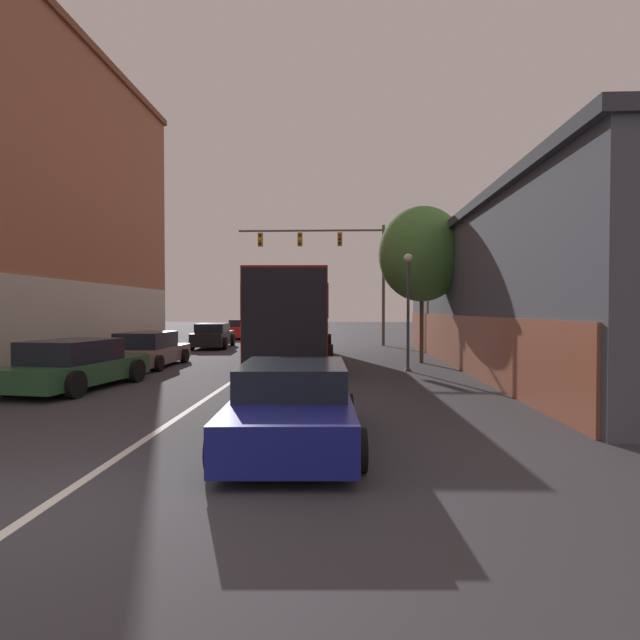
{
  "coord_description": "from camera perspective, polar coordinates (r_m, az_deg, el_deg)",
  "views": [
    {
      "loc": [
        3.23,
        -4.99,
        2.16
      ],
      "look_at": [
        2.47,
        13.36,
        1.76
      ],
      "focal_mm": 28.0,
      "sensor_mm": 36.0,
      "label": 1
    }
  ],
  "objects": [
    {
      "name": "parked_car_left_mid",
      "position": [
        37.1,
        -8.82,
        -1.08
      ],
      "size": [
        2.18,
        4.5,
        1.4
      ],
      "rotation": [
        0.0,
        0.0,
        1.62
      ],
      "color": "red",
      "rests_on": "ground_plane"
    },
    {
      "name": "building_right_storefront",
      "position": [
        20.93,
        28.23,
        3.12
      ],
      "size": [
        10.16,
        21.62,
        5.55
      ],
      "color": "#4C515B",
      "rests_on": "ground_plane"
    },
    {
      "name": "street_lamp",
      "position": [
        17.62,
        10.04,
        1.8
      ],
      "size": [
        0.31,
        0.31,
        4.09
      ],
      "color": "#47474C",
      "rests_on": "ground_plane"
    },
    {
      "name": "hatchback_foreground",
      "position": [
        8.15,
        -3.14,
        -9.71
      ],
      "size": [
        2.25,
        4.44,
        1.27
      ],
      "rotation": [
        0.0,
        0.0,
        1.61
      ],
      "color": "navy",
      "rests_on": "ground_plane"
    },
    {
      "name": "ground_plane",
      "position": [
        6.32,
        -30.34,
        -18.89
      ],
      "size": [
        160.0,
        160.0,
        0.0
      ],
      "primitive_type": "plane",
      "color": "#38383D"
    },
    {
      "name": "lane_center_line",
      "position": [
        19.67,
        -7.13,
        -5.06
      ],
      "size": [
        0.14,
        40.59,
        0.01
      ],
      "color": "silver",
      "rests_on": "ground_plane"
    },
    {
      "name": "street_tree_near",
      "position": [
        20.56,
        11.57,
        7.39
      ],
      "size": [
        3.47,
        3.12,
        6.28
      ],
      "color": "brown",
      "rests_on": "ground_plane"
    },
    {
      "name": "traffic_signal_gantry",
      "position": [
        29.74,
        1.86,
        7.31
      ],
      "size": [
        8.69,
        0.36,
        7.12
      ],
      "color": "#514C47",
      "rests_on": "ground_plane"
    },
    {
      "name": "bus",
      "position": [
        19.92,
        -2.77,
        0.56
      ],
      "size": [
        3.1,
        11.21,
        3.43
      ],
      "rotation": [
        0.0,
        0.0,
        1.6
      ],
      "color": "maroon",
      "rests_on": "ground_plane"
    },
    {
      "name": "parked_car_left_distant",
      "position": [
        15.06,
        -26.14,
        -4.67
      ],
      "size": [
        2.54,
        4.65,
        1.34
      ],
      "rotation": [
        0.0,
        0.0,
        1.43
      ],
      "color": "#285633",
      "rests_on": "ground_plane"
    },
    {
      "name": "parked_car_left_near",
      "position": [
        19.72,
        -19.01,
        -3.31
      ],
      "size": [
        2.02,
        4.51,
        1.31
      ],
      "rotation": [
        0.0,
        0.0,
        1.56
      ],
      "color": "slate",
      "rests_on": "ground_plane"
    },
    {
      "name": "parked_car_left_far",
      "position": [
        28.51,
        -12.12,
        -1.79
      ],
      "size": [
        2.21,
        4.71,
        1.37
      ],
      "rotation": [
        0.0,
        0.0,
        1.64
      ],
      "color": "black",
      "rests_on": "ground_plane"
    }
  ]
}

